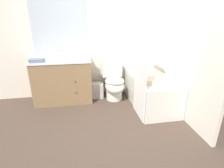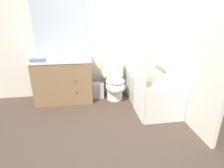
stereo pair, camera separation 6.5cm
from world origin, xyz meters
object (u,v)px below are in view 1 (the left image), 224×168
Objects in this scene: toilet at (114,83)px; bath_towel_folded at (152,81)px; vanity_cabinet at (63,80)px; soap_dispenser at (86,54)px; wastebasket at (97,90)px; hand_towel_folded at (37,60)px; tissue_box at (63,57)px; bathtub at (150,90)px; sink_faucet at (62,55)px.

bath_towel_folded is at bearing -52.67° from toilet.
soap_dispenser reaches higher than vanity_cabinet.
soap_dispenser is at bearing -168.76° from wastebasket.
hand_towel_folded is (-1.04, -0.18, 0.72)m from wastebasket.
tissue_box is (-0.61, -0.03, 0.73)m from wastebasket.
tissue_box is (-1.57, 0.40, 0.61)m from bathtub.
wastebasket is (0.66, 0.02, -0.27)m from vanity_cabinet.
tissue_box is 0.41m from soap_dispenser.
bathtub is at bearing -20.28° from sink_faucet.
toilet is 3.02× the size of hand_towel_folded.
soap_dispenser is 1.32m from bath_towel_folded.
bathtub is 1.38m from soap_dispenser.
soap_dispenser reaches higher than bathtub.
vanity_cabinet is 0.61m from hand_towel_folded.
hand_towel_folded is at bearing -137.86° from sink_faucet.
sink_faucet is 0.19× the size of toilet.
bathtub is (0.63, -0.34, -0.05)m from toilet.
vanity_cabinet is 1.68m from bathtub.
bathtub is 2.11m from hand_towel_folded.
sink_faucet is at bearing 42.14° from hand_towel_folded.
toilet is (0.99, -0.08, -0.10)m from vanity_cabinet.
tissue_box reaches higher than wastebasket.
bathtub is (1.62, -0.42, -0.15)m from vanity_cabinet.
tissue_box is at bearing -17.00° from vanity_cabinet.
hand_towel_folded reaches higher than bath_towel_folded.
hand_towel_folded is (-2.00, 0.25, 0.59)m from bathtub.
wastebasket is at bearing 2.89° from tissue_box.
vanity_cabinet is 3.45× the size of wastebasket.
bathtub is 4.36× the size of wastebasket.
vanity_cabinet is 0.48m from sink_faucet.
vanity_cabinet is at bearing -178.68° from wastebasket.
bath_towel_folded is (1.50, -0.75, 0.17)m from vanity_cabinet.
sink_faucet is 0.45× the size of wastebasket.
toilet is 0.72m from bathtub.
wastebasket is 0.95m from tissue_box.
bath_towel_folded reaches higher than bathtub.
vanity_cabinet reaches higher than wastebasket.
soap_dispenser is at bearing 9.42° from hand_towel_folded.
sink_faucet is 0.51m from soap_dispenser.
sink_faucet is 0.21m from tissue_box.
tissue_box is (0.05, -0.02, 0.46)m from vanity_cabinet.
tissue_box is at bearing 153.05° from bath_towel_folded.
wastebasket is at bearing 137.61° from bath_towel_folded.
sink_faucet is at bearing 159.72° from bathtub.
sink_faucet is at bearing 165.76° from wastebasket.
soap_dispenser is at bearing 173.99° from toilet.
bathtub is 0.48m from bath_towel_folded.
soap_dispenser is 0.66× the size of bath_towel_folded.
sink_faucet reaches higher than hand_towel_folded.
soap_dispenser is at bearing 161.35° from bathtub.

